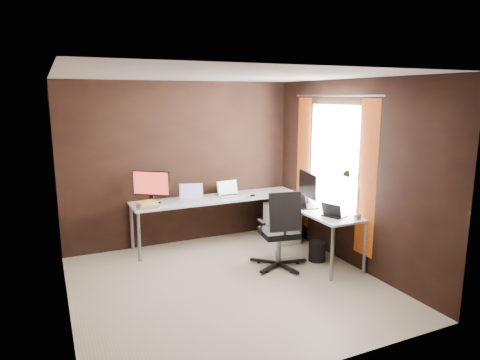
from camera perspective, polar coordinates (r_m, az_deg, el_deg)
name	(u,v)px	position (r m, az deg, el deg)	size (l,w,h in m)	color
room	(251,180)	(5.18, 1.46, 0.01)	(3.60, 3.60, 2.50)	#BAB191
desk	(252,205)	(6.38, 1.63, -3.35)	(2.65, 2.25, 0.73)	white
drawer_pedestal	(282,223)	(6.85, 5.62, -5.68)	(0.42, 0.50, 0.60)	white
monitor_left	(151,185)	(6.33, -11.76, -0.72)	(0.47, 0.34, 0.48)	black
monitor_right	(308,186)	(6.25, 9.00, -0.81)	(0.18, 0.57, 0.47)	black
laptop_white	(192,197)	(6.50, -6.47, -2.21)	(0.41, 0.34, 0.24)	white
laptop_silver	(229,193)	(6.72, -1.50, -1.71)	(0.35, 0.26, 0.23)	silver
laptop_black_big	(304,203)	(6.14, 8.48, -3.08)	(0.29, 0.38, 0.24)	black
laptop_black_small	(333,214)	(5.70, 12.30, -4.41)	(0.29, 0.33, 0.19)	black
book_stack	(147,205)	(6.17, -12.26, -3.22)	(0.29, 0.25, 0.09)	#9A6D53
mouse_left	(154,207)	(6.15, -11.44, -3.49)	(0.08, 0.05, 0.03)	black
mouse_corner	(253,195)	(6.69, 1.70, -2.07)	(0.09, 0.06, 0.04)	black
desk_lamp	(351,188)	(5.59, 14.63, -1.10)	(0.20, 0.23, 0.63)	slate
office_chair	(280,245)	(5.82, 5.32, -8.60)	(0.60, 0.61, 1.08)	black
wastebasket	(317,251)	(6.17, 10.24, -9.34)	(0.24, 0.24, 0.27)	black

